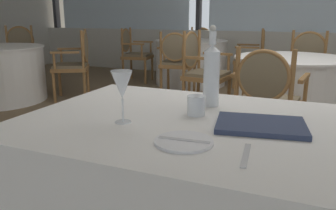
% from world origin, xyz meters
% --- Properties ---
extents(ground_plane, '(14.25, 14.25, 0.00)m').
position_xyz_m(ground_plane, '(0.00, 0.00, 0.00)').
color(ground_plane, '#756047').
extents(window_wall_far, '(10.96, 0.14, 2.84)m').
position_xyz_m(window_wall_far, '(-0.00, 3.63, 1.13)').
color(window_wall_far, beige).
rests_on(window_wall_far, ground_plane).
extents(foreground_table, '(1.31, 1.01, 0.74)m').
position_xyz_m(foreground_table, '(-0.06, -1.68, 0.37)').
color(foreground_table, white).
rests_on(foreground_table, ground_plane).
extents(side_plate, '(0.20, 0.20, 0.01)m').
position_xyz_m(side_plate, '(0.03, -1.94, 0.74)').
color(side_plate, white).
rests_on(side_plate, foreground_table).
extents(butter_knife, '(0.18, 0.03, 0.00)m').
position_xyz_m(butter_knife, '(0.03, -1.94, 0.75)').
color(butter_knife, silver).
rests_on(butter_knife, foreground_table).
extents(dinner_fork, '(0.04, 0.19, 0.00)m').
position_xyz_m(dinner_fork, '(0.24, -1.96, 0.74)').
color(dinner_fork, silver).
rests_on(dinner_fork, foreground_table).
extents(water_bottle, '(0.07, 0.07, 0.37)m').
position_xyz_m(water_bottle, '(-0.02, -1.43, 0.89)').
color(water_bottle, white).
rests_on(water_bottle, foreground_table).
extents(wine_glass, '(0.09, 0.09, 0.21)m').
position_xyz_m(wine_glass, '(-0.27, -1.82, 0.88)').
color(wine_glass, white).
rests_on(wine_glass, foreground_table).
extents(water_tumbler, '(0.08, 0.08, 0.08)m').
position_xyz_m(water_tumbler, '(-0.03, -1.61, 0.78)').
color(water_tumbler, white).
rests_on(water_tumbler, foreground_table).
extents(menu_book, '(0.36, 0.29, 0.02)m').
position_xyz_m(menu_book, '(0.24, -1.67, 0.75)').
color(menu_book, '#2D3856').
rests_on(menu_book, foreground_table).
extents(background_table_0, '(1.20, 1.20, 0.74)m').
position_xyz_m(background_table_0, '(-1.49, 2.52, 0.37)').
color(background_table_0, white).
rests_on(background_table_0, ground_plane).
extents(dining_chair_0_0, '(0.53, 0.58, 0.93)m').
position_xyz_m(dining_chair_0_0, '(-0.47, 2.67, 0.54)').
color(dining_chair_0_0, olive).
rests_on(dining_chair_0_0, ground_plane).
extents(dining_chair_0_1, '(0.58, 0.53, 0.91)m').
position_xyz_m(dining_chair_0_1, '(-1.64, 3.53, 0.54)').
color(dining_chair_0_1, olive).
rests_on(dining_chair_0_1, ground_plane).
extents(dining_chair_0_2, '(0.53, 0.58, 0.93)m').
position_xyz_m(dining_chair_0_2, '(-2.51, 2.37, 0.54)').
color(dining_chair_0_2, olive).
rests_on(dining_chair_0_2, ground_plane).
extents(dining_chair_0_3, '(0.58, 0.53, 0.93)m').
position_xyz_m(dining_chair_0_3, '(-1.34, 1.50, 0.56)').
color(dining_chair_0_3, olive).
rests_on(dining_chair_0_3, ground_plane).
extents(dining_chair_2_1, '(0.63, 0.65, 0.95)m').
position_xyz_m(dining_chair_2_1, '(-2.60, 0.91, 0.55)').
color(dining_chair_2_1, olive).
rests_on(dining_chair_2_1, ground_plane).
extents(dining_chair_2_2, '(0.65, 0.63, 0.98)m').
position_xyz_m(dining_chair_2_2, '(-4.06, 1.32, 0.56)').
color(dining_chair_2_2, olive).
rests_on(dining_chair_2_2, ground_plane).
extents(background_table_3, '(1.15, 1.15, 0.74)m').
position_xyz_m(background_table_3, '(0.21, 0.71, 0.37)').
color(background_table_3, white).
rests_on(background_table_3, ground_plane).
extents(dining_chair_3_1, '(0.57, 0.52, 0.96)m').
position_xyz_m(dining_chair_3_1, '(0.32, 1.71, 0.55)').
color(dining_chair_3_1, olive).
rests_on(dining_chair_3_1, ground_plane).
extents(dining_chair_3_2, '(0.52, 0.57, 0.98)m').
position_xyz_m(dining_chair_3_2, '(-0.79, 0.83, 0.57)').
color(dining_chair_3_2, olive).
rests_on(dining_chair_3_2, ground_plane).
extents(dining_chair_3_3, '(0.57, 0.52, 0.92)m').
position_xyz_m(dining_chair_3_3, '(0.09, -0.28, 0.55)').
color(dining_chair_3_3, olive).
rests_on(dining_chair_3_3, ground_plane).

